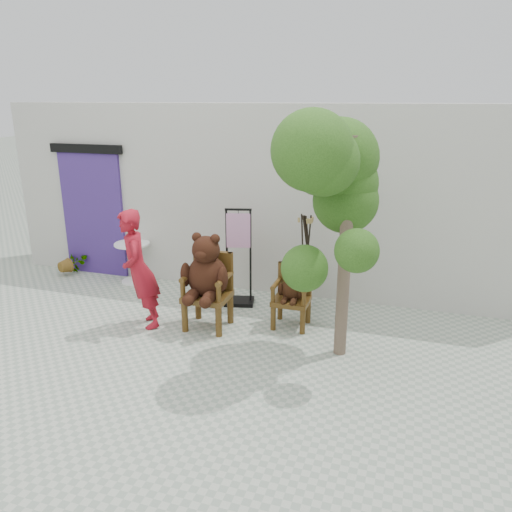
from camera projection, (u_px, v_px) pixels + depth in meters
The scene contains 11 objects.
ground_plane at pixel (189, 366), 5.99m from camera, with size 60.00×60.00×0.00m, color #A2A897.
back_wall at pixel (263, 196), 8.35m from camera, with size 9.00×1.00×3.00m, color beige.
doorway at pixel (93, 211), 8.84m from camera, with size 1.40×0.11×2.33m.
chair_big at pixel (207, 276), 6.79m from camera, with size 0.67×0.72×1.36m.
chair_small at pixel (292, 291), 6.91m from camera, with size 0.50×0.46×0.87m.
person at pixel (139, 270), 6.80m from camera, with size 0.61×0.40×1.67m, color maroon.
cafe_table at pixel (133, 258), 8.60m from camera, with size 0.60×0.60×0.70m.
display_stand at pixel (239, 268), 7.64m from camera, with size 0.52×0.45×1.51m.
stool_bucket at pixel (305, 267), 7.51m from camera, with size 0.32×0.32×1.45m.
tree at pixel (332, 174), 5.74m from camera, with size 1.23×1.65×2.99m.
potted_plant at pixel (72, 263), 9.03m from camera, with size 0.41×0.35×0.45m, color #1C3F11.
Camera 1 is at (2.37, -4.82, 3.08)m, focal length 35.00 mm.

